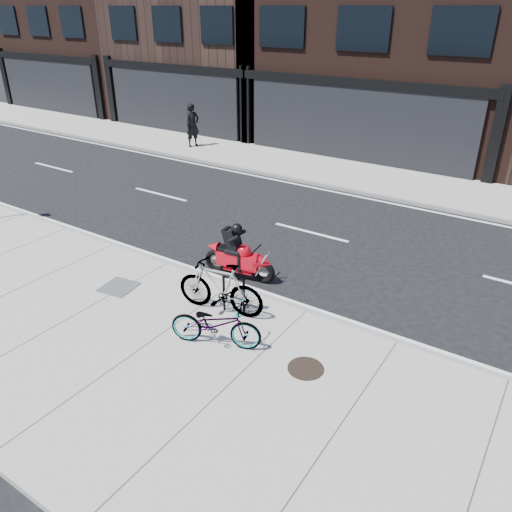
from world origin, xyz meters
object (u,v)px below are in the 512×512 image
Objects in this scene: motorcycle at (242,256)px; utility_grate at (119,287)px; bicycle_front at (216,324)px; manhole_cover at (306,368)px; pedestrian at (193,125)px; bike_rack at (234,291)px; bicycle_rear at (220,287)px.

motorcycle reaches higher than utility_grate.
manhole_cover is at bearing -100.92° from bicycle_front.
bicycle_front is 0.92× the size of pedestrian.
manhole_cover is 0.88× the size of utility_grate.
bike_rack is 1.73m from motorcycle.
bike_rack is at bearing -68.62° from motorcycle.
bicycle_front is at bearing 22.59° from bicycle_rear.
bicycle_front is 1.18m from bicycle_rear.
bicycle_rear reaches higher than bicycle_front.
bike_rack reaches higher than manhole_cover.
manhole_cover is at bearing -45.57° from motorcycle.
pedestrian is at bearing 133.40° from bike_rack.
bicycle_rear is 1.76m from motorcycle.
bicycle_front reaches higher than utility_grate.
bike_rack is at bearing -1.43° from bicycle_front.
motorcycle is 3.84m from manhole_cover.
bicycle_front is 2.91m from motorcycle.
pedestrian reaches higher than bike_rack.
bike_rack is at bearing -123.15° from pedestrian.
motorcycle is at bearing 119.33° from bike_rack.
utility_grate is (-2.59, -0.51, -0.58)m from bicycle_rear.
manhole_cover is 5.01m from utility_grate.
bike_rack is at bearing 159.35° from manhole_cover.
pedestrian is 2.58× the size of utility_grate.
bike_rack is at bearing 12.93° from utility_grate.
motorcycle reaches higher than manhole_cover.
bicycle_rear is 2.70m from utility_grate.
pedestrian is (-9.57, 10.52, 0.38)m from bicycle_rear.
bicycle_front is at bearing -8.36° from utility_grate.
utility_grate is at bearing -89.25° from bicycle_rear.
manhole_cover is (1.78, 0.30, -0.46)m from bicycle_front.
bicycle_front is 3.29m from utility_grate.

